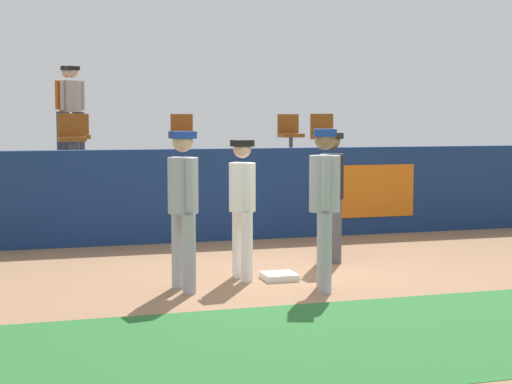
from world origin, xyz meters
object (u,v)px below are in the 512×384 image
(player_fielder_home, at_px, (242,199))
(first_base, at_px, (279,276))
(seat_back_left, at_px, (77,133))
(spectator_capped, at_px, (73,104))
(seat_back_center, at_px, (183,132))
(player_coach_visitor, at_px, (183,199))
(seat_front_right, at_px, (324,133))
(seat_front_left, at_px, (72,135))
(seat_back_right, at_px, (290,132))
(spectator_hooded, at_px, (68,104))
(player_umpire, at_px, (331,187))
(player_runner_visitor, at_px, (325,197))

(player_fielder_home, bearing_deg, first_base, 62.41)
(seat_back_left, xyz_separation_m, spectator_capped, (-0.03, 0.62, 0.56))
(seat_back_center, bearing_deg, player_coach_visitor, -101.49)
(seat_back_left, relative_size, spectator_capped, 0.47)
(seat_front_right, bearing_deg, seat_back_left, 157.79)
(first_base, bearing_deg, seat_front_left, 114.25)
(seat_front_left, bearing_deg, player_coach_visitor, -79.96)
(seat_back_right, bearing_deg, player_fielder_home, -113.83)
(first_base, xyz_separation_m, seat_front_left, (-2.16, 4.79, 1.66))
(player_coach_visitor, height_order, seat_back_center, seat_back_center)
(seat_front_right, distance_m, spectator_hooded, 5.39)
(seat_back_center, xyz_separation_m, seat_back_right, (2.27, 0.00, 0.00))
(seat_front_right, xyz_separation_m, seat_back_left, (-4.41, 1.80, 0.00))
(first_base, height_order, seat_back_left, seat_back_left)
(seat_front_right, distance_m, seat_back_left, 4.76)
(player_coach_visitor, distance_m, spectator_hooded, 8.12)
(first_base, relative_size, seat_front_right, 0.48)
(player_umpire, bearing_deg, seat_back_center, -174.52)
(player_coach_visitor, xyz_separation_m, seat_back_right, (3.67, 6.88, 0.64))
(player_fielder_home, height_order, player_runner_visitor, player_runner_visitor)
(player_runner_visitor, xyz_separation_m, spectator_capped, (-2.27, 7.95, 1.19))
(first_base, xyz_separation_m, seat_back_left, (-1.94, 6.59, 1.67))
(player_runner_visitor, bearing_deg, first_base, -138.92)
(first_base, xyz_separation_m, seat_back_right, (2.41, 6.59, 1.66))
(first_base, relative_size, spectator_capped, 0.22)
(player_coach_visitor, distance_m, seat_back_center, 7.05)
(seat_front_right, xyz_separation_m, spectator_hooded, (-4.50, 2.90, 0.58))
(spectator_hooded, bearing_deg, seat_back_left, 92.13)
(player_fielder_home, height_order, seat_front_left, seat_front_left)
(player_umpire, relative_size, spectator_hooded, 0.99)
(seat_front_right, xyz_separation_m, spectator_capped, (-4.44, 2.42, 0.56))
(seat_front_left, height_order, spectator_hooded, spectator_hooded)
(player_runner_visitor, relative_size, seat_back_left, 2.22)
(player_coach_visitor, xyz_separation_m, seat_back_left, (-0.68, 6.89, 0.64))
(seat_front_left, distance_m, seat_back_center, 2.92)
(player_umpire, distance_m, seat_back_center, 5.73)
(player_runner_visitor, bearing_deg, seat_front_left, -137.33)
(seat_back_right, relative_size, spectator_capped, 0.47)
(first_base, bearing_deg, player_coach_visitor, -166.97)
(seat_front_left, relative_size, seat_back_left, 1.00)
(player_coach_visitor, relative_size, seat_front_right, 2.19)
(player_coach_visitor, height_order, spectator_capped, spectator_capped)
(first_base, bearing_deg, seat_back_right, 69.90)
(first_base, height_order, player_runner_visitor, player_runner_visitor)
(spectator_capped, bearing_deg, player_runner_visitor, 89.47)
(player_fielder_home, bearing_deg, seat_front_right, 142.61)
(player_runner_visitor, xyz_separation_m, player_umpire, (0.78, 1.72, -0.04))
(seat_front_right, distance_m, seat_back_center, 2.94)
(player_fielder_home, distance_m, player_coach_visitor, 0.96)
(player_umpire, relative_size, seat_back_left, 2.13)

